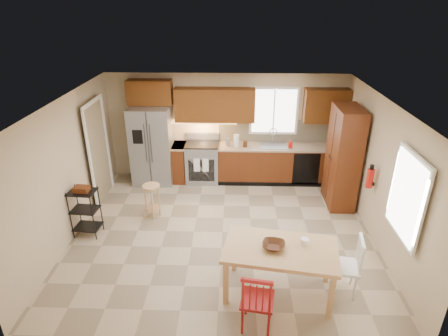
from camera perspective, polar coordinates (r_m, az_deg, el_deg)
floor at (r=7.16m, az=-0.22°, el=-9.74°), size 5.50×5.50×0.00m
ceiling at (r=6.10m, az=-0.26°, el=9.98°), size 5.50×5.00×0.02m
wall_back at (r=8.86m, az=0.31°, el=6.30°), size 5.50×0.02×2.50m
wall_front at (r=4.41m, az=-1.37°, el=-14.76°), size 5.50×0.02×2.50m
wall_left at (r=7.17m, az=-22.78°, el=-0.34°), size 0.02×5.00×2.50m
wall_right at (r=7.01m, az=22.84°, el=-0.91°), size 0.02×5.00×2.50m
refrigerator at (r=8.83m, az=-10.88°, el=3.42°), size 0.92×0.75×1.82m
range_stove at (r=8.88m, az=-3.30°, el=0.83°), size 0.76×0.63×0.92m
base_cabinet_narrow at (r=8.96m, az=-6.80°, el=0.85°), size 0.30×0.60×0.90m
base_cabinet_run at (r=8.93m, az=8.55°, el=0.66°), size 2.92×0.60×0.90m
dishwasher at (r=8.76m, az=12.39°, el=-0.17°), size 0.60×0.02×0.78m
backsplash at (r=8.93m, az=8.65°, el=5.66°), size 2.92×0.03×0.55m
upper_over_fridge at (r=8.66m, az=-11.24°, el=11.25°), size 1.00×0.35×0.55m
upper_left_block at (r=8.53m, az=-1.41°, el=9.60°), size 1.80×0.35×0.75m
upper_right_block at (r=8.76m, az=15.36°, el=9.14°), size 1.00×0.35×0.75m
window_back at (r=8.76m, az=7.61°, el=8.61°), size 1.12×0.04×1.12m
sink at (r=8.75m, az=7.48°, el=3.13°), size 0.62×0.46×0.16m
undercab_glow at (r=8.64m, az=-3.39°, el=7.03°), size 1.60×0.30×0.01m
soap_bottle at (r=8.66m, az=10.10°, el=3.67°), size 0.09×0.09×0.19m
paper_towel at (r=8.60m, az=1.92°, el=4.21°), size 0.12×0.12×0.28m
canister_steel at (r=8.61m, az=0.58°, el=3.91°), size 0.11×0.11×0.18m
canister_wood at (r=8.60m, az=3.25°, el=3.68°), size 0.10×0.10×0.14m
pantry at (r=8.02m, az=17.69°, el=1.53°), size 0.50×0.95×2.10m
fire_extinguisher at (r=7.16m, az=21.36°, el=-1.47°), size 0.12×0.12×0.36m
window_right at (r=5.96m, az=26.13°, el=-3.96°), size 0.04×1.02×1.32m
doorway at (r=8.31m, az=-18.65°, el=2.21°), size 0.04×0.95×2.10m
dining_table at (r=5.74m, az=8.36°, el=-15.23°), size 1.73×1.15×0.78m
chair_red at (r=5.18m, az=5.12°, el=-19.21°), size 0.51×0.51×0.94m
chair_white at (r=5.92m, az=17.81°, el=-13.95°), size 0.51×0.51×0.94m
table_bowl at (r=5.49m, az=7.56°, el=-12.03°), size 0.37×0.37×0.08m
table_jar at (r=5.61m, az=12.15°, el=-11.09°), size 0.14×0.14×0.14m
bar_stool at (r=7.59m, az=-10.87°, el=-4.96°), size 0.45×0.45×0.70m
utility_cart at (r=7.32m, az=-20.35°, el=-6.31°), size 0.50×0.41×0.94m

